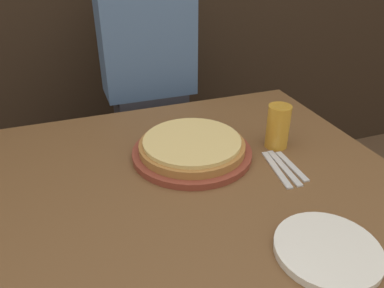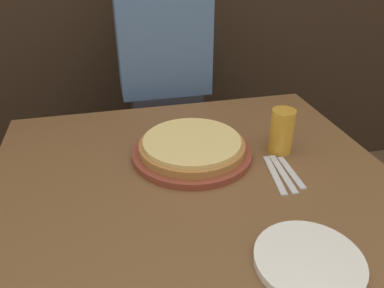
{
  "view_description": "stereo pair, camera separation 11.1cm",
  "coord_description": "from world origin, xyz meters",
  "px_view_note": "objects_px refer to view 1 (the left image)",
  "views": [
    {
      "loc": [
        -0.3,
        -0.8,
        1.33
      ],
      "look_at": [
        0.02,
        0.11,
        0.77
      ],
      "focal_mm": 35.0,
      "sensor_mm": 36.0,
      "label": 1
    },
    {
      "loc": [
        -0.2,
        -0.83,
        1.33
      ],
      "look_at": [
        0.02,
        0.11,
        0.77
      ],
      "focal_mm": 35.0,
      "sensor_mm": 36.0,
      "label": 2
    }
  ],
  "objects_px": {
    "pizza_on_board": "(192,148)",
    "beer_glass": "(278,125)",
    "spoon": "(292,166)",
    "dinner_plate": "(327,250)",
    "fork": "(276,169)",
    "diner_person": "(150,101)",
    "dinner_knife": "(284,168)"
  },
  "relations": [
    {
      "from": "fork",
      "to": "spoon",
      "type": "distance_m",
      "value": 0.05
    },
    {
      "from": "pizza_on_board",
      "to": "dinner_plate",
      "type": "bearing_deg",
      "value": -73.92
    },
    {
      "from": "dinner_plate",
      "to": "diner_person",
      "type": "distance_m",
      "value": 1.08
    },
    {
      "from": "pizza_on_board",
      "to": "dinner_knife",
      "type": "xyz_separation_m",
      "value": [
        0.22,
        -0.16,
        -0.02
      ]
    },
    {
      "from": "pizza_on_board",
      "to": "diner_person",
      "type": "xyz_separation_m",
      "value": [
        0.02,
        0.6,
        -0.09
      ]
    },
    {
      "from": "beer_glass",
      "to": "pizza_on_board",
      "type": "bearing_deg",
      "value": 172.82
    },
    {
      "from": "beer_glass",
      "to": "diner_person",
      "type": "distance_m",
      "value": 0.7
    },
    {
      "from": "pizza_on_board",
      "to": "spoon",
      "type": "relative_size",
      "value": 2.25
    },
    {
      "from": "dinner_plate",
      "to": "fork",
      "type": "bearing_deg",
      "value": 78.31
    },
    {
      "from": "beer_glass",
      "to": "dinner_knife",
      "type": "xyz_separation_m",
      "value": [
        -0.04,
        -0.12,
        -0.07
      ]
    },
    {
      "from": "pizza_on_board",
      "to": "fork",
      "type": "height_order",
      "value": "pizza_on_board"
    },
    {
      "from": "pizza_on_board",
      "to": "diner_person",
      "type": "height_order",
      "value": "diner_person"
    },
    {
      "from": "beer_glass",
      "to": "dinner_knife",
      "type": "relative_size",
      "value": 0.73
    },
    {
      "from": "dinner_plate",
      "to": "diner_person",
      "type": "bearing_deg",
      "value": 96.25
    },
    {
      "from": "fork",
      "to": "diner_person",
      "type": "relative_size",
      "value": 0.14
    },
    {
      "from": "beer_glass",
      "to": "spoon",
      "type": "distance_m",
      "value": 0.14
    },
    {
      "from": "dinner_knife",
      "to": "diner_person",
      "type": "height_order",
      "value": "diner_person"
    },
    {
      "from": "fork",
      "to": "spoon",
      "type": "bearing_deg",
      "value": 0.0
    },
    {
      "from": "dinner_plate",
      "to": "spoon",
      "type": "relative_size",
      "value": 1.4
    },
    {
      "from": "pizza_on_board",
      "to": "beer_glass",
      "type": "height_order",
      "value": "beer_glass"
    },
    {
      "from": "fork",
      "to": "diner_person",
      "type": "distance_m",
      "value": 0.78
    },
    {
      "from": "dinner_knife",
      "to": "spoon",
      "type": "height_order",
      "value": "same"
    },
    {
      "from": "beer_glass",
      "to": "diner_person",
      "type": "height_order",
      "value": "diner_person"
    },
    {
      "from": "beer_glass",
      "to": "fork",
      "type": "xyz_separation_m",
      "value": [
        -0.07,
        -0.12,
        -0.07
      ]
    },
    {
      "from": "dinner_plate",
      "to": "fork",
      "type": "height_order",
      "value": "dinner_plate"
    },
    {
      "from": "pizza_on_board",
      "to": "spoon",
      "type": "height_order",
      "value": "pizza_on_board"
    },
    {
      "from": "pizza_on_board",
      "to": "beer_glass",
      "type": "relative_size",
      "value": 2.62
    },
    {
      "from": "beer_glass",
      "to": "dinner_plate",
      "type": "distance_m",
      "value": 0.46
    },
    {
      "from": "beer_glass",
      "to": "dinner_knife",
      "type": "height_order",
      "value": "beer_glass"
    },
    {
      "from": "dinner_knife",
      "to": "beer_glass",
      "type": "bearing_deg",
      "value": 69.82
    },
    {
      "from": "pizza_on_board",
      "to": "fork",
      "type": "bearing_deg",
      "value": -37.95
    },
    {
      "from": "spoon",
      "to": "diner_person",
      "type": "xyz_separation_m",
      "value": [
        -0.23,
        0.76,
        -0.07
      ]
    }
  ]
}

